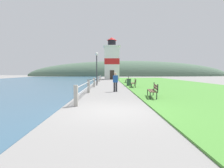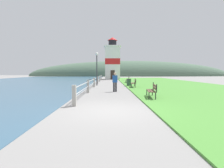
{
  "view_description": "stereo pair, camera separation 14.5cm",
  "coord_description": "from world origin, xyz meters",
  "px_view_note": "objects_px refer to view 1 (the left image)",
  "views": [
    {
      "loc": [
        -0.14,
        -7.25,
        1.63
      ],
      "look_at": [
        0.26,
        11.95,
        0.3
      ],
      "focal_mm": 28.0,
      "sensor_mm": 36.0,
      "label": 1
    },
    {
      "loc": [
        0.01,
        -7.26,
        1.63
      ],
      "look_at": [
        0.26,
        11.95,
        0.3
      ],
      "focal_mm": 28.0,
      "sensor_mm": 36.0,
      "label": 2
    }
  ],
  "objects_px": {
    "person_strolling": "(115,81)",
    "lamp_post": "(97,63)",
    "park_bench_midway": "(134,82)",
    "lighthouse": "(112,61)",
    "trash_bin": "(129,82)",
    "park_bench_far": "(128,79)",
    "park_bench_near": "(153,90)"
  },
  "relations": [
    {
      "from": "trash_bin",
      "to": "lamp_post",
      "type": "height_order",
      "value": "lamp_post"
    },
    {
      "from": "park_bench_near",
      "to": "park_bench_midway",
      "type": "height_order",
      "value": "same"
    },
    {
      "from": "trash_bin",
      "to": "lamp_post",
      "type": "distance_m",
      "value": 4.54
    },
    {
      "from": "person_strolling",
      "to": "lamp_post",
      "type": "height_order",
      "value": "lamp_post"
    },
    {
      "from": "lamp_post",
      "to": "trash_bin",
      "type": "bearing_deg",
      "value": -16.81
    },
    {
      "from": "park_bench_midway",
      "to": "lighthouse",
      "type": "height_order",
      "value": "lighthouse"
    },
    {
      "from": "park_bench_far",
      "to": "lighthouse",
      "type": "bearing_deg",
      "value": -73.92
    },
    {
      "from": "lighthouse",
      "to": "park_bench_midway",
      "type": "bearing_deg",
      "value": -84.99
    },
    {
      "from": "park_bench_near",
      "to": "person_strolling",
      "type": "distance_m",
      "value": 4.22
    },
    {
      "from": "lighthouse",
      "to": "person_strolling",
      "type": "distance_m",
      "value": 25.32
    },
    {
      "from": "park_bench_near",
      "to": "park_bench_midway",
      "type": "distance_m",
      "value": 7.28
    },
    {
      "from": "park_bench_midway",
      "to": "lamp_post",
      "type": "xyz_separation_m",
      "value": [
        -4.05,
        3.04,
        2.2
      ]
    },
    {
      "from": "lighthouse",
      "to": "park_bench_near",
      "type": "bearing_deg",
      "value": -86.0
    },
    {
      "from": "park_bench_midway",
      "to": "lamp_post",
      "type": "relative_size",
      "value": 0.47
    },
    {
      "from": "park_bench_midway",
      "to": "lighthouse",
      "type": "relative_size",
      "value": 0.2
    },
    {
      "from": "park_bench_near",
      "to": "person_strolling",
      "type": "xyz_separation_m",
      "value": [
        -2.21,
        3.58,
        0.32
      ]
    },
    {
      "from": "person_strolling",
      "to": "trash_bin",
      "type": "xyz_separation_m",
      "value": [
        1.77,
        5.61,
        -0.43
      ]
    },
    {
      "from": "person_strolling",
      "to": "park_bench_far",
      "type": "bearing_deg",
      "value": -18.39
    },
    {
      "from": "park_bench_far",
      "to": "trash_bin",
      "type": "relative_size",
      "value": 2.32
    },
    {
      "from": "lighthouse",
      "to": "trash_bin",
      "type": "height_order",
      "value": "lighthouse"
    },
    {
      "from": "lighthouse",
      "to": "trash_bin",
      "type": "relative_size",
      "value": 11.1
    },
    {
      "from": "person_strolling",
      "to": "lamp_post",
      "type": "bearing_deg",
      "value": 9.06
    },
    {
      "from": "park_bench_far",
      "to": "lamp_post",
      "type": "bearing_deg",
      "value": 55.8
    },
    {
      "from": "park_bench_far",
      "to": "park_bench_near",
      "type": "bearing_deg",
      "value": 97.22
    },
    {
      "from": "person_strolling",
      "to": "lighthouse",
      "type": "bearing_deg",
      "value": -7.7
    },
    {
      "from": "park_bench_near",
      "to": "lighthouse",
      "type": "bearing_deg",
      "value": -78.03
    },
    {
      "from": "lighthouse",
      "to": "park_bench_far",
      "type": "bearing_deg",
      "value": -81.36
    },
    {
      "from": "park_bench_midway",
      "to": "person_strolling",
      "type": "height_order",
      "value": "person_strolling"
    },
    {
      "from": "lamp_post",
      "to": "park_bench_near",
      "type": "bearing_deg",
      "value": -67.95
    },
    {
      "from": "park_bench_far",
      "to": "lamp_post",
      "type": "relative_size",
      "value": 0.49
    },
    {
      "from": "trash_bin",
      "to": "park_bench_near",
      "type": "bearing_deg",
      "value": -87.27
    },
    {
      "from": "park_bench_midway",
      "to": "trash_bin",
      "type": "xyz_separation_m",
      "value": [
        -0.31,
        1.91,
        -0.12
      ]
    }
  ]
}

